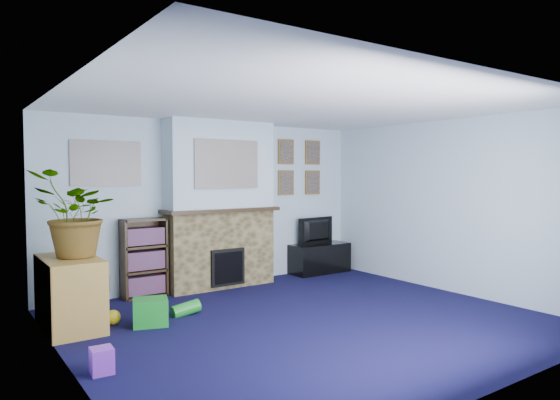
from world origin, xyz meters
TOP-DOWN VIEW (x-y plane):
  - floor at (0.00, 0.00)m, footprint 5.00×4.50m
  - ceiling at (0.00, 0.00)m, footprint 5.00×4.50m
  - wall_back at (0.00, 2.25)m, footprint 5.00×0.04m
  - wall_front at (0.00, -2.25)m, footprint 5.00×0.04m
  - wall_left at (-2.50, 0.00)m, footprint 0.04×4.50m
  - wall_right at (2.50, 0.00)m, footprint 0.04×4.50m
  - chimney_breast at (0.00, 2.05)m, footprint 1.72×0.50m
  - collage_main at (0.00, 1.84)m, footprint 1.00×0.03m
  - collage_left at (-1.55, 2.23)m, footprint 0.90×0.03m
  - portrait_tl at (1.30, 2.23)m, footprint 0.30×0.03m
  - portrait_tr at (1.85, 2.23)m, footprint 0.30×0.03m
  - portrait_bl at (1.30, 2.23)m, footprint 0.30×0.03m
  - portrait_br at (1.85, 2.23)m, footprint 0.30×0.03m
  - tv_stand at (1.85, 2.03)m, footprint 1.02×0.43m
  - television at (1.85, 2.05)m, footprint 0.76×0.17m
  - bookshelf at (-1.12, 2.11)m, footprint 0.58×0.28m
  - sideboard at (-2.24, 1.22)m, footprint 0.54×0.98m
  - potted_plant at (-2.19, 1.17)m, footprint 1.11×1.09m
  - mantel_clock at (-0.09, 2.00)m, footprint 0.10×0.06m
  - mantel_candle at (0.30, 2.00)m, footprint 0.05×0.05m
  - mantel_teddy at (-0.48, 2.00)m, footprint 0.14×0.14m
  - mantel_can at (0.69, 2.00)m, footprint 0.06×0.06m
  - green_crate at (-1.50, 0.84)m, footprint 0.44×0.39m
  - toy_ball at (-1.83, 1.09)m, footprint 0.16×0.16m
  - toy_block at (-2.30, -0.20)m, footprint 0.19×0.19m
  - toy_tube at (-1.02, 0.99)m, footprint 0.35×0.15m

SIDE VIEW (x-z plane):
  - floor at x=0.00m, z-range -0.01..0.01m
  - toy_tube at x=-1.02m, z-range -0.03..0.17m
  - toy_ball at x=-1.83m, z-range 0.01..0.17m
  - toy_block at x=-2.30m, z-range 0.00..0.22m
  - green_crate at x=-1.50m, z-range -0.01..0.29m
  - tv_stand at x=1.85m, z-range -0.02..0.47m
  - sideboard at x=-2.24m, z-range -0.03..0.73m
  - bookshelf at x=-1.12m, z-range -0.02..1.03m
  - television at x=1.85m, z-range 0.48..0.92m
  - chimney_breast at x=0.00m, z-range -0.02..2.38m
  - wall_back at x=0.00m, z-range 0.00..2.40m
  - wall_front at x=0.00m, z-range 0.00..2.40m
  - wall_left at x=-2.50m, z-range 0.00..2.40m
  - wall_right at x=2.50m, z-range 0.00..2.40m
  - mantel_can at x=0.69m, z-range 1.15..1.27m
  - mantel_teddy at x=-0.48m, z-range 1.15..1.28m
  - mantel_clock at x=-0.09m, z-range 1.15..1.29m
  - potted_plant at x=-2.19m, z-range 0.76..1.70m
  - mantel_candle at x=0.30m, z-range 1.14..1.32m
  - portrait_bl at x=1.30m, z-range 1.30..1.70m
  - portrait_br at x=1.85m, z-range 1.30..1.70m
  - collage_left at x=-1.55m, z-range 1.49..2.07m
  - collage_main at x=0.00m, z-range 1.44..2.12m
  - portrait_tl at x=1.30m, z-range 1.80..2.20m
  - portrait_tr at x=1.85m, z-range 1.80..2.20m
  - ceiling at x=0.00m, z-range 2.40..2.40m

